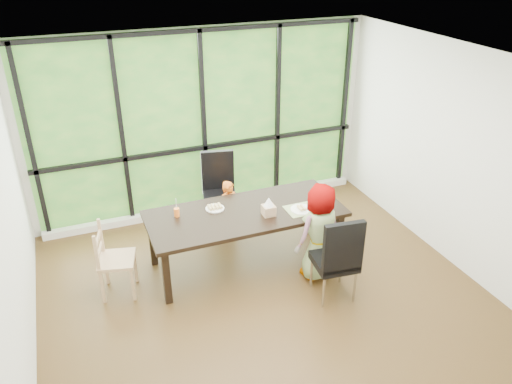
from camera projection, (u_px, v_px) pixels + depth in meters
The scene contains 23 objects.
ground at pixel (261, 290), 5.98m from camera, with size 5.00×5.00×0.00m, color black.
back_wall at pixel (203, 123), 7.22m from camera, with size 5.00×5.00×0.00m, color silver.
foliage_backdrop at pixel (203, 124), 7.20m from camera, with size 4.80×0.02×2.65m, color #245020.
window_mullions at pixel (204, 124), 7.17m from camera, with size 4.80×0.06×2.65m, color black, non-canonical shape.
window_sill at pixel (209, 205), 7.73m from camera, with size 4.80×0.12×0.10m, color silver.
dining_table at pixel (246, 238), 6.32m from camera, with size 2.40×1.01×0.75m, color black.
chair_window_leather at pixel (220, 192), 7.08m from camera, with size 0.46×0.46×1.08m, color black.
chair_interior_leather at pixel (335, 256), 5.68m from camera, with size 0.46×0.46×1.08m, color black.
chair_end_beech at pixel (117, 260), 5.76m from camera, with size 0.42×0.40×0.90m, color #A27B5B.
child_toddler at pixel (230, 211), 6.79m from camera, with size 0.32×0.21×0.88m, color #D35E16.
child_older at pixel (318, 232), 5.97m from camera, with size 0.60×0.39×1.24m, color gray.
placemat at pixel (304, 209), 6.20m from camera, with size 0.44×0.32×0.01m, color tan.
plate_far at pixel (215, 208), 6.20m from camera, with size 0.23×0.23×0.01m, color white.
plate_near at pixel (301, 210), 6.18m from camera, with size 0.27×0.27×0.02m, color white.
orange_cup at pixel (177, 212), 6.02m from camera, with size 0.07×0.07×0.11m, color orange.
green_cup at pixel (325, 203), 6.22m from camera, with size 0.07×0.07×0.12m, color green.
white_mug at pixel (324, 190), 6.55m from camera, with size 0.09×0.09×0.09m, color white.
tissue_box at pixel (269, 210), 6.05m from camera, with size 0.15×0.15×0.13m, color tan.
crepe_rolls_far at pixel (215, 207), 6.19m from camera, with size 0.20×0.12×0.04m, color tan, non-canonical shape.
crepe_rolls_near at pixel (302, 208), 6.16m from camera, with size 0.10×0.12×0.04m, color tan, non-canonical shape.
straw_white at pixel (176, 206), 5.98m from camera, with size 0.01×0.01×0.20m, color white.
straw_pink at pixel (326, 196), 6.18m from camera, with size 0.01×0.01×0.20m, color pink.
tissue at pixel (269, 202), 6.00m from camera, with size 0.12×0.12×0.11m, color white.
Camera 1 is at (-1.82, -4.41, 3.79)m, focal length 35.27 mm.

